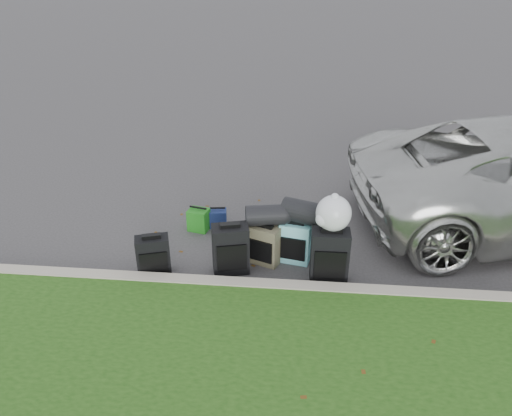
# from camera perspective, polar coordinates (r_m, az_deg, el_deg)

# --- Properties ---
(ground) EXTENTS (120.00, 120.00, 0.00)m
(ground) POSITION_cam_1_polar(r_m,az_deg,el_deg) (7.13, 0.65, -4.70)
(ground) COLOR #383535
(ground) RESTS_ON ground
(curb) EXTENTS (120.00, 0.18, 0.15)m
(curb) POSITION_cam_1_polar(r_m,az_deg,el_deg) (6.26, -0.11, -9.00)
(curb) COLOR #9E937F
(curb) RESTS_ON ground
(suitcase_small_black) EXTENTS (0.48, 0.35, 0.53)m
(suitcase_small_black) POSITION_cam_1_polar(r_m,az_deg,el_deg) (6.63, -11.66, -5.36)
(suitcase_small_black) COLOR black
(suitcase_small_black) RESTS_ON ground
(suitcase_large_black_left) EXTENTS (0.52, 0.38, 0.67)m
(suitcase_large_black_left) POSITION_cam_1_polar(r_m,az_deg,el_deg) (6.50, -2.92, -4.73)
(suitcase_large_black_left) COLOR black
(suitcase_large_black_left) RESTS_ON ground
(suitcase_olive) EXTENTS (0.46, 0.38, 0.55)m
(suitcase_olive) POSITION_cam_1_polar(r_m,az_deg,el_deg) (6.71, 1.05, -4.20)
(suitcase_olive) COLOR #46432F
(suitcase_olive) RESTS_ON ground
(suitcase_teal) EXTENTS (0.45, 0.32, 0.58)m
(suitcase_teal) POSITION_cam_1_polar(r_m,az_deg,el_deg) (6.75, 4.51, -3.92)
(suitcase_teal) COLOR #5CAFB5
(suitcase_teal) RESTS_ON ground
(suitcase_large_black_right) EXTENTS (0.48, 0.29, 0.71)m
(suitcase_large_black_right) POSITION_cam_1_polar(r_m,az_deg,el_deg) (6.39, 8.40, -5.45)
(suitcase_large_black_right) COLOR black
(suitcase_large_black_right) RESTS_ON ground
(tote_green) EXTENTS (0.34, 0.30, 0.33)m
(tote_green) POSITION_cam_1_polar(r_m,az_deg,el_deg) (7.57, -6.56, -1.34)
(tote_green) COLOR #1F791A
(tote_green) RESTS_ON ground
(tote_navy) EXTENTS (0.28, 0.23, 0.27)m
(tote_navy) POSITION_cam_1_polar(r_m,az_deg,el_deg) (7.65, -4.35, -1.16)
(tote_navy) COLOR navy
(tote_navy) RESTS_ON ground
(duffel_left) EXTENTS (0.55, 0.36, 0.28)m
(duffel_left) POSITION_cam_1_polar(r_m,az_deg,el_deg) (6.56, 1.05, -0.84)
(duffel_left) COLOR black
(duffel_left) RESTS_ON suitcase_olive
(duffel_right) EXTENTS (0.63, 0.49, 0.31)m
(duffel_right) POSITION_cam_1_polar(r_m,az_deg,el_deg) (6.56, 5.47, -0.48)
(duffel_right) COLOR black
(duffel_right) RESTS_ON suitcase_teal
(trash_bag) EXTENTS (0.44, 0.44, 0.44)m
(trash_bag) POSITION_cam_1_polar(r_m,az_deg,el_deg) (6.16, 8.86, -0.60)
(trash_bag) COLOR silver
(trash_bag) RESTS_ON suitcase_large_black_right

